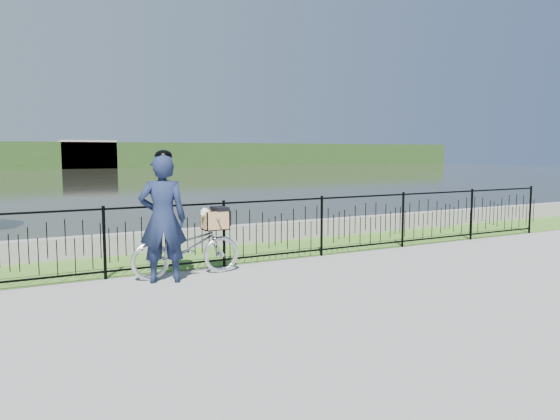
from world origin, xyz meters
TOP-DOWN VIEW (x-y plane):
  - ground at (0.00, 0.00)m, footprint 120.00×120.00m
  - grass_strip at (0.00, 2.60)m, footprint 60.00×2.00m
  - water at (0.00, 33.00)m, footprint 120.00×120.00m
  - quay_wall at (0.00, 3.60)m, footprint 60.00×0.30m
  - fence at (0.00, 1.60)m, footprint 14.00×0.06m
  - far_treeline at (0.00, 60.00)m, footprint 120.00×6.00m
  - far_building_right at (6.00, 58.50)m, footprint 6.00×3.00m
  - bicycle_rig at (-1.80, 1.21)m, footprint 1.77×0.62m
  - cyclist at (-2.25, 0.99)m, footprint 0.81×0.66m

SIDE VIEW (x-z plane):
  - ground at x=0.00m, z-range 0.00..0.00m
  - water at x=0.00m, z-range 0.00..0.00m
  - grass_strip at x=0.00m, z-range 0.00..0.01m
  - quay_wall at x=0.00m, z-range 0.00..0.40m
  - bicycle_rig at x=-1.80m, z-range -0.07..1.03m
  - fence at x=0.00m, z-range 0.00..1.15m
  - cyclist at x=-2.25m, z-range -0.02..1.99m
  - far_treeline at x=0.00m, z-range 0.00..3.00m
  - far_building_right at x=6.00m, z-range 0.00..3.20m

